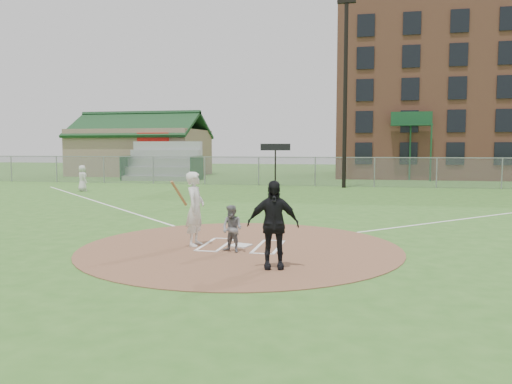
% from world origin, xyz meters
% --- Properties ---
extents(ground, '(140.00, 140.00, 0.00)m').
position_xyz_m(ground, '(0.00, 0.00, 0.00)').
color(ground, '#326221').
rests_on(ground, ground).
extents(dirt_circle, '(8.40, 8.40, 0.02)m').
position_xyz_m(dirt_circle, '(0.00, 0.00, 0.01)').
color(dirt_circle, brown).
rests_on(dirt_circle, ground).
extents(home_plate, '(0.61, 0.61, 0.03)m').
position_xyz_m(home_plate, '(-0.02, 0.09, 0.04)').
color(home_plate, silver).
rests_on(home_plate, dirt_circle).
extents(foul_line_first, '(17.04, 17.04, 0.01)m').
position_xyz_m(foul_line_first, '(9.00, 9.00, 0.01)').
color(foul_line_first, white).
rests_on(foul_line_first, ground).
extents(foul_line_third, '(17.04, 17.04, 0.01)m').
position_xyz_m(foul_line_third, '(-9.00, 9.00, 0.01)').
color(foul_line_third, white).
rests_on(foul_line_third, ground).
extents(catcher, '(0.70, 0.63, 1.18)m').
position_xyz_m(catcher, '(-0.04, -0.70, 0.61)').
color(catcher, slate).
rests_on(catcher, dirt_circle).
extents(umpire, '(1.19, 0.69, 1.91)m').
position_xyz_m(umpire, '(1.24, -2.15, 0.97)').
color(umpire, black).
rests_on(umpire, dirt_circle).
extents(ondeck_player, '(0.93, 0.86, 1.59)m').
position_xyz_m(ondeck_player, '(-13.53, 14.89, 0.79)').
color(ondeck_player, silver).
rests_on(ondeck_player, ground).
extents(batters_boxes, '(2.08, 1.88, 0.01)m').
position_xyz_m(batters_boxes, '(0.00, 0.15, 0.03)').
color(batters_boxes, white).
rests_on(batters_boxes, dirt_circle).
extents(batter_at_plate, '(0.68, 1.05, 1.97)m').
position_xyz_m(batter_at_plate, '(-1.22, -0.09, 1.01)').
color(batter_at_plate, silver).
rests_on(batter_at_plate, dirt_circle).
extents(outfield_fence, '(56.08, 0.08, 2.03)m').
position_xyz_m(outfield_fence, '(0.00, 22.00, 1.02)').
color(outfield_fence, slate).
rests_on(outfield_fence, ground).
extents(bleachers, '(6.08, 3.20, 3.20)m').
position_xyz_m(bleachers, '(-13.00, 26.20, 1.59)').
color(bleachers, '#B7BABF').
rests_on(bleachers, ground).
extents(clubhouse, '(12.20, 8.71, 6.23)m').
position_xyz_m(clubhouse, '(-18.00, 32.99, 2.39)').
color(clubhouse, gray).
rests_on(clubhouse, ground).
extents(brick_warehouse, '(30.00, 17.17, 15.00)m').
position_xyz_m(brick_warehouse, '(16.00, 37.96, 7.50)').
color(brick_warehouse, '#9D5B43').
rests_on(brick_warehouse, ground).
extents(light_pole, '(1.20, 0.30, 12.22)m').
position_xyz_m(light_pole, '(2.00, 21.00, 6.61)').
color(light_pole, black).
rests_on(light_pole, ground).
extents(scoreboard_sign, '(2.00, 0.10, 2.93)m').
position_xyz_m(scoreboard_sign, '(-2.50, 20.20, 2.39)').
color(scoreboard_sign, black).
rests_on(scoreboard_sign, ground).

